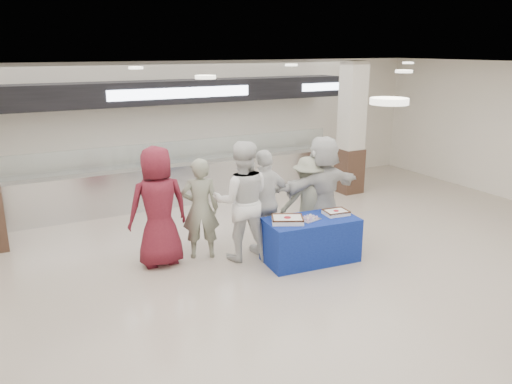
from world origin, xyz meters
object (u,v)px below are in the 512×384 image
cupcake_tray (309,218)px  display_table (311,240)px  civilian_maroon (158,207)px  chef_tall (242,201)px  soldier_a (200,209)px  soldier_b (308,200)px  chef_short (265,202)px  civilian_white (322,190)px  sheet_cake_left (287,219)px  sheet_cake_right (336,212)px

cupcake_tray → display_table: bearing=23.0°
civilian_maroon → chef_tall: bearing=164.1°
soldier_a → soldier_b: soldier_a is taller
civilian_maroon → chef_short: (1.79, -0.35, -0.08)m
civilian_white → chef_tall: bearing=-3.6°
chef_tall → chef_short: (0.47, 0.06, -0.10)m
chef_tall → soldier_b: bearing=-154.9°
chef_tall → soldier_a: bearing=-10.1°
civilian_maroon → civilian_white: civilian_maroon is taller
sheet_cake_left → soldier_b: size_ratio=0.38×
civilian_maroon → chef_tall: (1.32, -0.41, 0.02)m
display_table → civilian_white: size_ratio=0.78×
soldier_a → civilian_maroon: bearing=16.9°
display_table → chef_short: chef_short is taller
civilian_maroon → chef_short: size_ratio=1.09×
sheet_cake_left → cupcake_tray: (0.39, -0.06, -0.02)m
sheet_cake_right → chef_tall: chef_tall is taller
sheet_cake_right → chef_short: (-0.99, 0.71, 0.13)m
civilian_maroon → chef_tall: size_ratio=0.98×
civilian_maroon → civilian_white: (2.95, -0.41, -0.00)m
sheet_cake_left → civilian_maroon: (-1.84, 1.01, 0.20)m
civilian_maroon → sheet_cake_right: bearing=160.4°
chef_tall → civilian_white: chef_tall is taller
cupcake_tray → soldier_a: size_ratio=0.23×
sheet_cake_left → sheet_cake_right: 0.94m
cupcake_tray → soldier_b: soldier_b is taller
display_table → soldier_a: soldier_a is taller
civilian_maroon → civilian_white: bearing=173.4°
sheet_cake_left → chef_short: 0.67m
sheet_cake_left → soldier_b: soldier_b is taller
sheet_cake_left → soldier_a: bearing=139.1°
civilian_maroon → soldier_b: size_ratio=1.23×
soldier_a → soldier_b: bearing=-168.6°
soldier_a → chef_short: size_ratio=0.95×
sheet_cake_right → chef_tall: 1.62m
civilian_white → soldier_a: bearing=-13.1°
soldier_a → chef_tall: 0.73m
cupcake_tray → civilian_maroon: 2.49m
civilian_maroon → chef_tall: 1.38m
sheet_cake_left → civilian_white: bearing=28.6°
sheet_cake_left → soldier_b: bearing=38.6°
soldier_b → civilian_white: bearing=-179.9°
chef_tall → sheet_cake_right: bearing=177.6°
display_table → sheet_cake_left: (-0.44, 0.04, 0.43)m
sheet_cake_left → soldier_a: soldier_a is taller
display_table → cupcake_tray: bearing=-151.6°
sheet_cake_left → cupcake_tray: bearing=-9.1°
cupcake_tray → soldier_a: 1.84m
display_table → chef_short: size_ratio=0.84×
cupcake_tray → chef_short: size_ratio=0.21×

